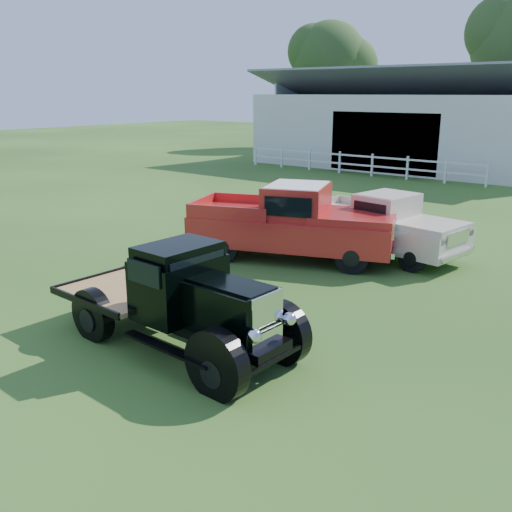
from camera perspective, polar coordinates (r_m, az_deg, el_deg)
The scene contains 7 objects.
ground at distance 11.46m, azimuth -4.58°, elevation -6.18°, with size 120.00×120.00×0.00m, color #28471A.
shed_left at distance 36.62m, azimuth 16.22°, elevation 13.05°, with size 18.80×10.20×5.60m, color silver, non-canonical shape.
fence_rail at distance 31.85m, azimuth 9.93°, elevation 9.10°, with size 14.20×0.16×1.20m, color white, non-canonical shape.
tree_a at distance 47.92m, azimuth 7.27°, elevation 17.03°, with size 6.30×6.30×10.50m, color #27471B, non-canonical shape.
vintage_flatbed at distance 9.92m, azimuth -7.98°, elevation -4.02°, with size 4.77×1.89×1.89m, color black, non-canonical shape.
red_pickup at distance 15.25m, azimuth 3.66°, elevation 3.49°, with size 5.57×2.14×2.03m, color red, non-canonical shape.
white_pickup at distance 15.95m, azimuth 12.56°, elevation 3.05°, with size 4.59×1.78×1.69m, color beige, non-canonical shape.
Camera 1 is at (7.34, -7.66, 4.32)m, focal length 40.00 mm.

